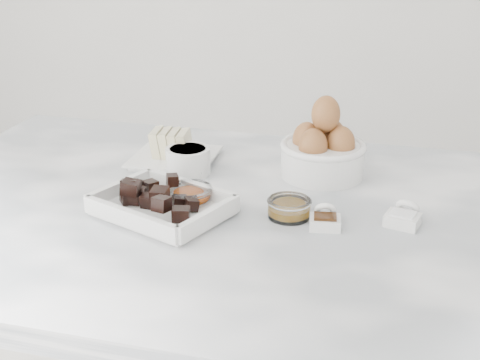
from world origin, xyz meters
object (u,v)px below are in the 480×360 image
at_px(sugar_ramekin, 188,160).
at_px(egg_bowl, 323,150).
at_px(chocolate_dish, 162,201).
at_px(butter_plate, 173,151).
at_px(vanilla_spoon, 325,219).
at_px(honey_bowl, 289,208).
at_px(zest_bowl, 189,196).
at_px(salt_spoon, 404,216).

xyz_separation_m(sugar_ramekin, egg_bowl, (0.25, 0.06, 0.02)).
bearing_deg(egg_bowl, chocolate_dish, -133.64).
relative_size(butter_plate, egg_bowl, 1.01).
relative_size(chocolate_dish, vanilla_spoon, 3.92).
distance_m(butter_plate, honey_bowl, 0.33).
distance_m(honey_bowl, vanilla_spoon, 0.07).
height_order(zest_bowl, salt_spoon, salt_spoon).
bearing_deg(vanilla_spoon, sugar_ramekin, 150.84).
bearing_deg(honey_bowl, vanilla_spoon, -16.98).
relative_size(chocolate_dish, butter_plate, 1.56).
relative_size(honey_bowl, zest_bowl, 0.90).
bearing_deg(butter_plate, sugar_ramekin, -45.23).
bearing_deg(honey_bowl, salt_spoon, 6.76).
xyz_separation_m(chocolate_dish, butter_plate, (-0.07, 0.24, -0.00)).
height_order(honey_bowl, vanilla_spoon, vanilla_spoon).
bearing_deg(egg_bowl, honey_bowl, -97.07).
bearing_deg(chocolate_dish, vanilla_spoon, 5.34).
bearing_deg(zest_bowl, egg_bowl, 45.53).
xyz_separation_m(butter_plate, honey_bowl, (0.27, -0.19, -0.01)).
bearing_deg(chocolate_dish, salt_spoon, 9.59).
distance_m(honey_bowl, salt_spoon, 0.18).
distance_m(butter_plate, egg_bowl, 0.30).
distance_m(butter_plate, vanilla_spoon, 0.40).
bearing_deg(vanilla_spoon, chocolate_dish, -174.66).
bearing_deg(honey_bowl, chocolate_dish, -167.93).
distance_m(chocolate_dish, salt_spoon, 0.39).
bearing_deg(chocolate_dish, honey_bowl, 12.07).
relative_size(chocolate_dish, salt_spoon, 3.51).
relative_size(sugar_ramekin, vanilla_spoon, 1.31).
bearing_deg(salt_spoon, chocolate_dish, -170.41).
distance_m(vanilla_spoon, salt_spoon, 0.13).
xyz_separation_m(honey_bowl, salt_spoon, (0.18, 0.02, -0.00)).
distance_m(sugar_ramekin, zest_bowl, 0.15).
relative_size(zest_bowl, vanilla_spoon, 1.27).
xyz_separation_m(sugar_ramekin, vanilla_spoon, (0.29, -0.16, -0.02)).
xyz_separation_m(chocolate_dish, vanilla_spoon, (0.27, 0.03, -0.01)).
distance_m(sugar_ramekin, egg_bowl, 0.26).
relative_size(chocolate_dish, egg_bowl, 1.57).
bearing_deg(chocolate_dish, sugar_ramekin, 95.73).
bearing_deg(egg_bowl, zest_bowl, -134.47).
bearing_deg(sugar_ramekin, butter_plate, 134.77).
height_order(sugar_ramekin, egg_bowl, egg_bowl).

